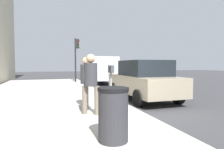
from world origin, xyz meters
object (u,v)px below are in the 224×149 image
at_px(parking_meter, 111,77).
at_px(pedestrian_at_meter, 86,78).
at_px(pedestrian_bystander, 91,79).
at_px(parked_sedan_near, 143,80).
at_px(trash_bin, 113,114).
at_px(parked_van_far, 99,68).
at_px(traffic_signal, 77,53).

xyz_separation_m(parking_meter, pedestrian_at_meter, (0.05, 0.86, -0.03)).
relative_size(pedestrian_at_meter, pedestrian_bystander, 0.97).
bearing_deg(parked_sedan_near, trash_bin, 146.94).
height_order(parking_meter, pedestrian_bystander, pedestrian_bystander).
xyz_separation_m(parking_meter, parked_van_far, (9.65, -2.00, 0.09)).
relative_size(parked_sedan_near, trash_bin, 4.36).
distance_m(pedestrian_at_meter, parked_sedan_near, 3.22).
height_order(pedestrian_bystander, traffic_signal, traffic_signal).
height_order(parking_meter, parked_van_far, parked_van_far).
xyz_separation_m(pedestrian_at_meter, pedestrian_bystander, (-0.96, 0.04, 0.04)).
distance_m(parked_sedan_near, traffic_signal, 8.72).
bearing_deg(pedestrian_at_meter, pedestrian_bystander, -80.55).
distance_m(parking_meter, trash_bin, 3.13).
bearing_deg(trash_bin, parked_sedan_near, -33.06).
relative_size(pedestrian_bystander, trash_bin, 1.72).
height_order(parking_meter, pedestrian_at_meter, pedestrian_at_meter).
bearing_deg(parked_sedan_near, traffic_signal, 12.26).
bearing_deg(parked_van_far, parked_sedan_near, 180.00).
distance_m(parked_van_far, trash_bin, 12.95).
height_order(pedestrian_at_meter, pedestrian_bystander, pedestrian_bystander).
relative_size(pedestrian_bystander, parked_sedan_near, 0.39).
bearing_deg(pedestrian_bystander, traffic_signal, 29.41).
relative_size(parking_meter, traffic_signal, 0.39).
xyz_separation_m(pedestrian_at_meter, trash_bin, (-3.00, 0.05, -0.47)).
bearing_deg(parked_sedan_near, parked_van_far, -0.00).
relative_size(parking_meter, trash_bin, 1.40).
relative_size(pedestrian_at_meter, trash_bin, 1.67).
distance_m(pedestrian_at_meter, trash_bin, 3.04).
height_order(traffic_signal, trash_bin, traffic_signal).
bearing_deg(pedestrian_at_meter, traffic_signal, 96.05).
xyz_separation_m(parking_meter, pedestrian_bystander, (-0.91, 0.90, 0.00)).
bearing_deg(pedestrian_at_meter, parked_van_far, 85.52).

